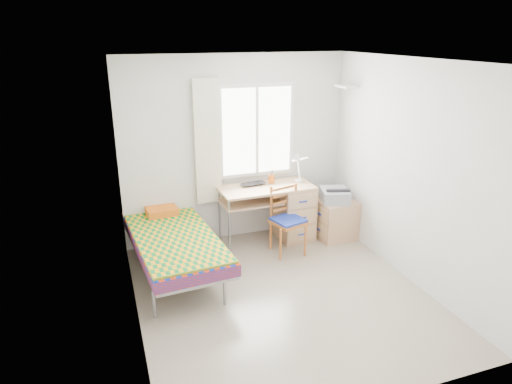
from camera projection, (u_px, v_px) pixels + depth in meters
floor at (282, 295)px, 5.25m from camera, size 3.50×3.50×0.00m
ceiling at (287, 60)px, 4.38m from camera, size 3.50×3.50×0.00m
wall_back at (236, 150)px, 6.37m from camera, size 3.20×0.00×3.20m
wall_left at (128, 206)px, 4.32m from camera, size 0.00×3.50×3.50m
wall_right at (411, 173)px, 5.31m from camera, size 0.00×3.50×3.50m
window at (257, 131)px, 6.36m from camera, size 1.10×0.04×1.30m
curtain at (207, 143)px, 6.13m from camera, size 0.35×0.05×1.70m
floating_shelf at (347, 86)px, 6.24m from camera, size 0.20×0.32×0.03m
bed at (173, 238)px, 5.68m from camera, size 1.12×2.11×0.88m
desk at (289, 209)px, 6.57m from camera, size 1.33×0.64×0.82m
chair at (287, 216)px, 6.13m from camera, size 0.49×0.49×0.93m
cabinet at (335, 219)px, 6.61m from camera, size 0.56×0.50×0.58m
printer at (335, 195)px, 6.47m from camera, size 0.47×0.51×0.19m
laptop at (255, 185)px, 6.36m from camera, size 0.40×0.28×0.03m
pen_cup at (271, 179)px, 6.49m from camera, size 0.10×0.10×0.11m
task_lamp at (299, 165)px, 6.32m from camera, size 0.24×0.34×0.47m
book at (252, 203)px, 6.38m from camera, size 0.24×0.29×0.02m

